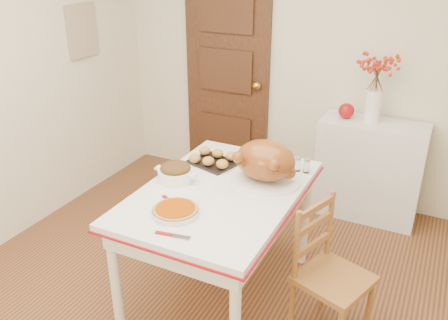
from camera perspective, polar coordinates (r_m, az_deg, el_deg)
The scene contains 17 objects.
floor at distance 3.20m, azimuth -4.05°, elevation -18.29°, with size 3.50×4.00×0.00m, color #46281A.
wall_back at distance 4.28m, azimuth 9.22°, elevation 11.85°, with size 3.50×0.00×2.50m, color beige.
door_back at distance 4.56m, azimuth 0.39°, elevation 10.09°, with size 0.85×0.06×2.06m, color #33180B.
photo_board at distance 4.41m, azimuth -16.83°, elevation 14.82°, with size 0.03×0.35×0.45m, color tan.
sideboard at distance 4.19m, azimuth 17.17°, elevation -1.16°, with size 0.86×0.38×0.86m, color silver.
kitchen_table at distance 3.10m, azimuth -0.42°, elevation -10.24°, with size 0.93×1.35×0.81m, color silver, non-canonical shape.
chair_oak at distance 2.87m, azimuth 13.24°, elevation -13.57°, with size 0.38×0.38×0.87m, color #9F5E2A, non-canonical shape.
berry_vase at distance 3.95m, azimuth 17.92°, elevation 8.21°, with size 0.29×0.29×0.56m, color white, non-canonical shape.
apple at distance 4.05m, azimuth 14.65°, elevation 5.81°, with size 0.13×0.13×0.13m, color #9D0C0F.
turkey_platter at distance 2.92m, azimuth 5.06°, elevation -0.32°, with size 0.44×0.35×0.28m, color brown, non-canonical shape.
pumpkin_pie at distance 2.63m, azimuth -5.93°, elevation -6.05°, with size 0.26×0.26×0.05m, color #923600.
stuffing_dish at distance 2.99m, azimuth -5.90°, elevation -1.45°, with size 0.29×0.23×0.11m, color brown, non-canonical shape.
rolls_tray at distance 3.20m, azimuth -1.33°, elevation 0.19°, with size 0.30×0.23×0.08m, color orange, non-canonical shape.
pie_server at distance 2.46m, azimuth -6.27°, elevation -9.07°, with size 0.19×0.05×0.01m, color silver, non-canonical shape.
carving_knife at distance 2.73m, azimuth -5.94°, elevation -5.36°, with size 0.25×0.06×0.01m, color silver, non-canonical shape.
drinking_glass at distance 3.25m, azimuth 4.80°, elevation 0.74°, with size 0.06×0.06×0.11m, color white.
shaker_pair at distance 3.13m, azimuth 9.48°, elevation -0.57°, with size 0.10×0.04×0.10m, color white, non-canonical shape.
Camera 1 is at (1.23, -2.00, 2.18)m, focal length 37.60 mm.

